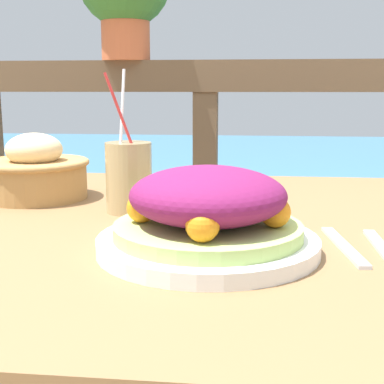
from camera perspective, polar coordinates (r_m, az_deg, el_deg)
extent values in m
cube|color=olive|center=(0.88, -2.74, -4.40)|extent=(1.27, 0.96, 0.04)
cube|color=brown|center=(1.59, 1.49, 12.25)|extent=(2.80, 0.08, 0.09)
cube|color=brown|center=(1.66, 1.40, -5.69)|extent=(0.07, 0.07, 0.93)
cube|color=teal|center=(4.15, 4.32, 0.78)|extent=(12.00, 4.00, 0.42)
cylinder|color=white|center=(0.71, 1.68, -5.54)|extent=(0.29, 0.29, 0.02)
cylinder|color=#A8C66B|center=(0.71, 1.69, -4.06)|extent=(0.25, 0.25, 0.02)
ellipsoid|color=#72194C|center=(0.70, 1.71, -0.35)|extent=(0.21, 0.21, 0.08)
sphere|color=orange|center=(0.69, 8.86, -2.14)|extent=(0.04, 0.04, 0.04)
sphere|color=orange|center=(0.78, 2.31, -0.37)|extent=(0.04, 0.04, 0.04)
sphere|color=orange|center=(0.71, -5.40, -1.66)|extent=(0.04, 0.04, 0.04)
sphere|color=orange|center=(0.61, 1.13, -3.57)|extent=(0.04, 0.04, 0.04)
cylinder|color=tan|center=(0.93, -6.75, 1.55)|extent=(0.08, 0.08, 0.12)
cylinder|color=red|center=(0.91, -6.80, 5.99)|extent=(0.08, 0.03, 0.21)
cylinder|color=white|center=(0.93, -7.57, 6.26)|extent=(0.01, 0.05, 0.22)
cylinder|color=#AD7F47|center=(1.09, -16.33, 1.28)|extent=(0.20, 0.20, 0.07)
torus|color=#AD7F47|center=(1.08, -16.43, 3.00)|extent=(0.21, 0.21, 0.01)
ellipsoid|color=beige|center=(1.08, -16.50, 4.35)|extent=(0.11, 0.11, 0.07)
cylinder|color=#B75B38|center=(1.63, -7.08, 15.68)|extent=(0.14, 0.14, 0.11)
cube|color=silver|center=(0.76, 15.89, -5.57)|extent=(0.04, 0.18, 0.00)
cube|color=silver|center=(0.76, 19.68, -5.76)|extent=(0.02, 0.18, 0.00)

